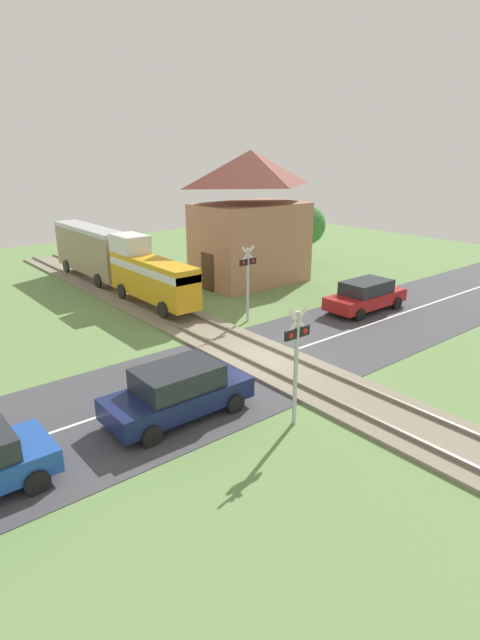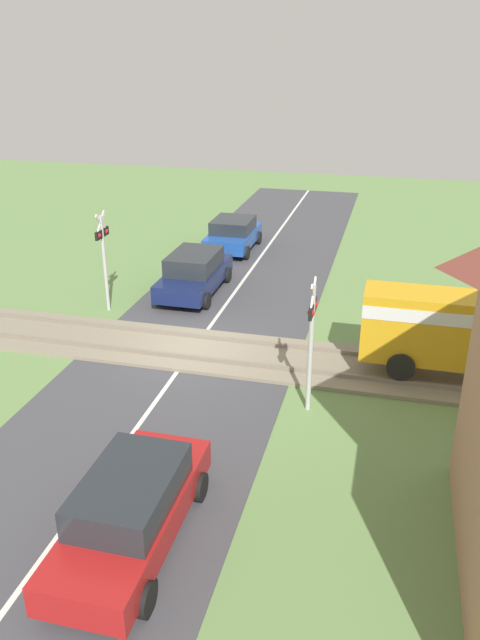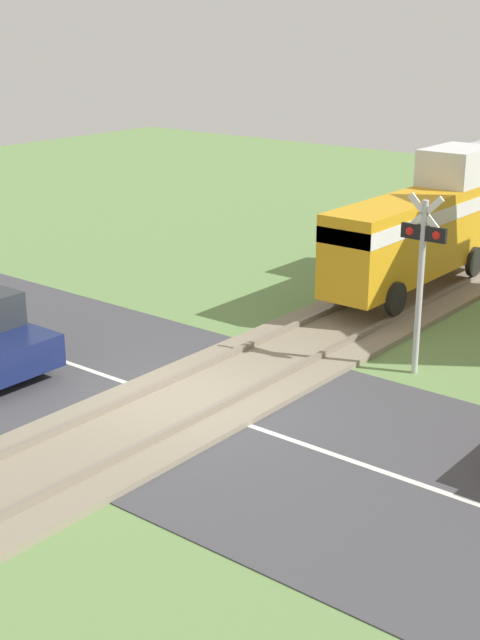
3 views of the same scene
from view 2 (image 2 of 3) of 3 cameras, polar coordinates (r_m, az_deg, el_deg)
name	(u,v)px [view 2 (image 2 of 3)]	position (r m, az deg, el deg)	size (l,w,h in m)	color
ground_plane	(192,351)	(18.97, -4.38, -2.88)	(60.00, 60.00, 0.00)	#66894C
road_surface	(192,351)	(18.97, -4.38, -2.85)	(48.00, 6.40, 0.02)	#424247
track_bed	(192,349)	(18.94, -4.38, -2.70)	(2.80, 48.00, 0.24)	gray
car_near_crossing	(195,272)	(23.22, -4.17, 4.36)	(4.34, 1.95, 1.57)	#141E4C
car_far_side	(132,508)	(11.96, -9.88, -16.58)	(4.45, 1.84, 1.51)	#A81919
car_behind_queue	(233,234)	(28.36, -0.64, 7.89)	(3.71, 2.03, 1.45)	#1E4CA8
crossing_signal_west_approach	(103,249)	(21.65, -12.39, 6.33)	(0.90, 0.18, 3.49)	#B7B7B7
crossing_signal_east_approach	(311,330)	(15.10, 6.55, -0.91)	(0.90, 0.18, 3.49)	#B7B7B7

